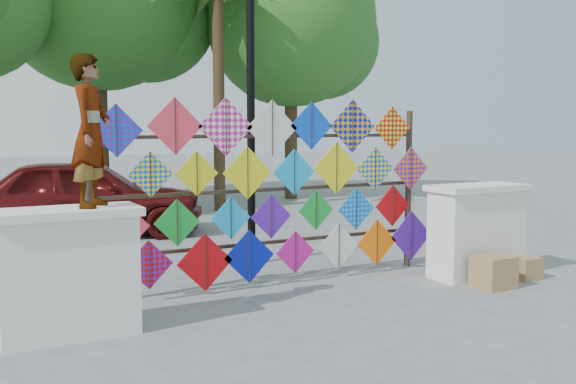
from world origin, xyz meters
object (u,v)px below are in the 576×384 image
object	(u,v)px
vendor_woman	(91,131)
sedan	(85,196)
lamppost	(251,84)
kite_rack	(279,191)

from	to	relation	value
vendor_woman	sedan	world-z (taller)	vendor_woman
vendor_woman	lamppost	bearing A→B (deg)	-19.33
sedan	lamppost	size ratio (longest dim) A/B	0.98
kite_rack	sedan	bearing A→B (deg)	106.87
lamppost	kite_rack	bearing A→B (deg)	-98.09
vendor_woman	sedan	bearing A→B (deg)	22.28
sedan	kite_rack	bearing A→B (deg)	-147.63
vendor_woman	lamppost	distance (m)	3.58
vendor_woman	lamppost	xyz separation A→B (m)	(2.74, 2.20, 0.66)
kite_rack	sedan	world-z (taller)	kite_rack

